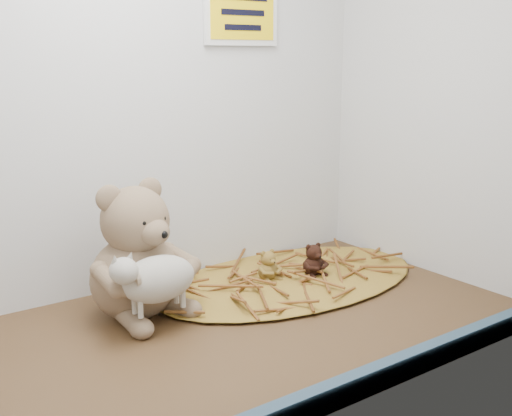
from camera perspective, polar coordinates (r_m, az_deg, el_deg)
alcove_shell at (r=107.29cm, az=-8.45°, el=12.57°), size 120.40×60.20×90.40cm
front_rail at (r=88.06cm, az=4.63°, el=-17.04°), size 119.28×2.20×3.60cm
straw_bed at (r=135.70cm, az=3.09°, el=-6.28°), size 61.63×35.79×1.19cm
main_teddy at (r=117.12cm, az=-10.76°, el=-3.64°), size 24.12×24.97×24.90cm
toy_lamb at (r=110.41cm, az=-8.69°, el=-6.26°), size 17.48×10.67×11.30cm
mini_teddy_tan at (r=132.93cm, az=1.06°, el=-4.96°), size 5.33×5.60×6.39cm
mini_teddy_brown at (r=136.08cm, az=5.11°, el=-4.45°), size 6.10×6.38×6.95cm
wall_sign at (r=140.59cm, az=-1.31°, el=16.97°), size 16.00×1.20×11.00cm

